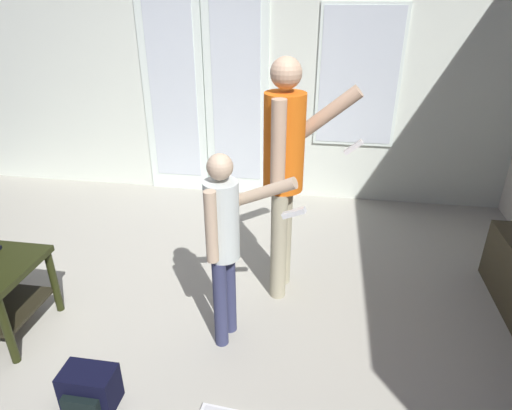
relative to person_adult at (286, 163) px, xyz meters
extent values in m
cube|color=#ADAA9C|center=(-0.84, -0.61, -1.02)|extent=(5.92, 4.71, 0.02)
cube|color=silver|center=(-0.84, 1.72, 0.44)|extent=(5.92, 0.06, 2.90)
cube|color=white|center=(-1.32, 1.68, 0.02)|extent=(0.65, 0.02, 2.12)
cube|color=silver|center=(-1.32, 1.66, 0.07)|extent=(0.49, 0.01, 1.82)
cube|color=white|center=(-0.66, 1.68, 0.02)|extent=(0.65, 0.02, 2.12)
cube|color=silver|center=(-0.66, 1.66, 0.07)|extent=(0.49, 0.01, 1.82)
cube|color=white|center=(0.53, 1.68, 0.27)|extent=(0.79, 0.02, 1.33)
cube|color=silver|center=(0.53, 1.66, 0.27)|extent=(0.73, 0.01, 1.27)
cylinder|color=black|center=(-1.51, -0.98, -0.77)|extent=(0.05, 0.05, 0.47)
cylinder|color=black|center=(-1.51, -0.50, -0.77)|extent=(0.05, 0.05, 0.47)
cylinder|color=tan|center=(-0.02, -0.09, -0.60)|extent=(0.11, 0.11, 0.82)
cylinder|color=tan|center=(0.00, 0.09, -0.60)|extent=(0.11, 0.11, 0.82)
cylinder|color=orange|center=(-0.01, 0.00, 0.14)|extent=(0.27, 0.27, 0.64)
sphere|color=tan|center=(-0.01, 0.00, 0.57)|extent=(0.20, 0.20, 0.20)
cylinder|color=tan|center=(-0.03, -0.18, 0.17)|extent=(0.09, 0.09, 0.57)
cylinder|color=tan|center=(0.22, 0.16, 0.27)|extent=(0.50, 0.14, 0.44)
cube|color=white|center=(0.44, 0.14, 0.09)|extent=(0.13, 0.05, 0.11)
cylinder|color=#34385B|center=(-0.32, -0.63, -0.70)|extent=(0.08, 0.08, 0.61)
cylinder|color=#34385B|center=(-0.29, -0.50, -0.70)|extent=(0.08, 0.08, 0.61)
cylinder|color=silver|center=(-0.30, -0.57, -0.16)|extent=(0.20, 0.20, 0.48)
sphere|color=#D0B091|center=(-0.30, -0.57, 0.17)|extent=(0.15, 0.15, 0.15)
cylinder|color=#D0B091|center=(-0.33, -0.70, -0.13)|extent=(0.07, 0.07, 0.42)
cylinder|color=#D0B091|center=(-0.09, -0.48, -0.01)|extent=(0.42, 0.15, 0.25)
cube|color=white|center=(0.10, -0.52, -0.10)|extent=(0.14, 0.07, 0.09)
cube|color=black|center=(-0.91, -1.19, -0.89)|extent=(0.29, 0.17, 0.23)
cube|color=black|center=(-0.91, -1.30, -0.92)|extent=(0.20, 0.04, 0.11)
camera|label=1|loc=(0.23, -2.71, 1.03)|focal=30.87mm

